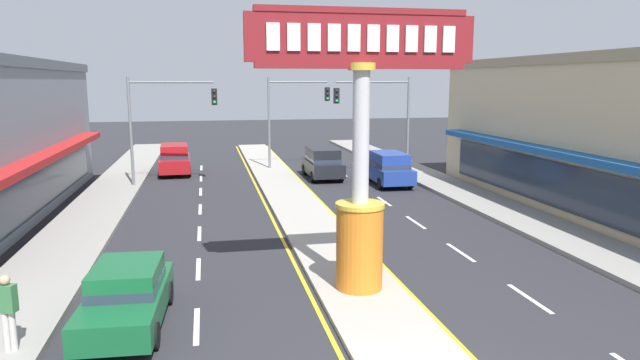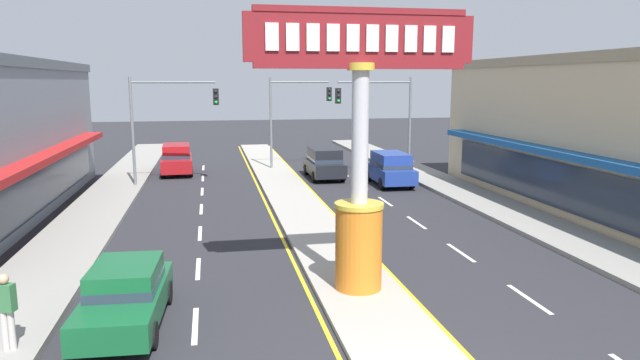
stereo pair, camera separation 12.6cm
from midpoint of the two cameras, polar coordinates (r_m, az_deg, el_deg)
The scene contains 13 objects.
median_strip at distance 27.71m, azimuth -2.28°, elevation -2.39°, with size 2.46×52.00×0.14m, color #A39E93.
sidewalk_left at distance 25.96m, azimuth -22.18°, elevation -3.92°, with size 2.79×60.00×0.18m, color gray.
sidewalk_right at distance 28.72m, azimuth 16.89°, elevation -2.34°, with size 2.79×60.00×0.18m, color gray.
lane_markings at distance 26.42m, azimuth -1.84°, elevation -3.15°, with size 9.20×52.00×0.01m.
district_sign at distance 15.67m, azimuth 4.23°, elevation 1.35°, with size 6.24×1.39×7.72m.
traffic_light_left_side at distance 33.05m, azimuth -15.23°, elevation 6.58°, with size 4.86×0.46×6.20m.
traffic_light_right_side at distance 35.29m, azimuth 6.44°, elevation 7.05°, with size 4.86×0.46×6.20m.
traffic_light_median_far at distance 38.58m, azimuth -2.63°, elevation 7.26°, with size 4.20×0.46×6.20m.
suv_near_right_lane at distance 33.18m, azimuth 7.14°, elevation 1.19°, with size 2.02×4.63×1.90m.
sedan_far_right_lane at distance 15.00m, azimuth -18.66°, elevation -10.83°, with size 2.03×4.40×1.53m.
suv_near_left_lane at distance 35.18m, azimuth 0.52°, elevation 1.76°, with size 1.97×4.60×1.90m.
suv_mid_left_lane at distance 38.11m, azimuth -14.09°, elevation 2.09°, with size 2.11×4.67×1.90m.
pedestrian_near_kerb at distance 14.21m, azimuth -28.73°, elevation -11.13°, with size 0.45×0.33×1.72m.
Camera 2 is at (-4.02, -8.77, 5.96)m, focal length 31.91 mm.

